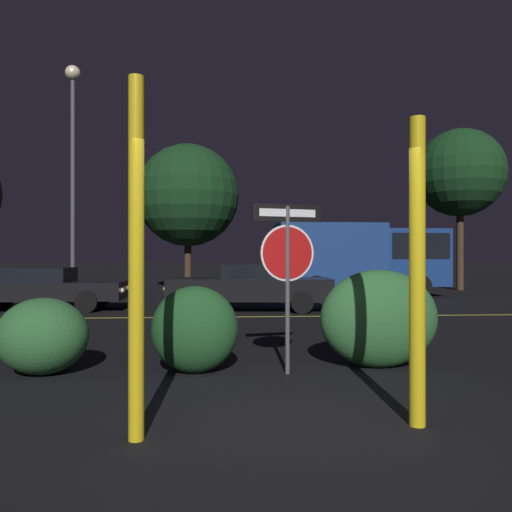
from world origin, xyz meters
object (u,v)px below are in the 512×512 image
at_px(passing_car_1, 42,288).
at_px(stop_sign, 287,253).
at_px(hedge_bush_2, 195,329).
at_px(passing_car_2, 251,286).
at_px(yellow_pole_left, 136,258).
at_px(hedge_bush_3, 379,319).
at_px(street_lamp, 73,137).
at_px(delivery_truck, 364,255).
at_px(tree_0, 460,173).
at_px(tree_2, 188,196).
at_px(hedge_bush_1, 43,336).
at_px(yellow_pole_right, 417,271).

bearing_deg(passing_car_1, stop_sign, 35.46).
bearing_deg(hedge_bush_2, passing_car_2, 81.30).
xyz_separation_m(yellow_pole_left, hedge_bush_3, (2.86, 2.53, -0.84)).
xyz_separation_m(hedge_bush_2, passing_car_1, (-4.79, 8.00, 0.06)).
height_order(yellow_pole_left, street_lamp, street_lamp).
xyz_separation_m(delivery_truck, tree_0, (5.34, 3.12, 3.74)).
relative_size(passing_car_2, tree_2, 0.72).
xyz_separation_m(hedge_bush_1, tree_2, (0.72, 16.22, 3.80)).
relative_size(passing_car_2, delivery_truck, 0.73).
relative_size(stop_sign, yellow_pole_right, 0.79).
bearing_deg(street_lamp, hedge_bush_2, -66.83).
bearing_deg(tree_0, delivery_truck, -149.75).
bearing_deg(tree_2, hedge_bush_1, -92.53).
xyz_separation_m(passing_car_2, tree_2, (-2.40, 8.74, 3.62)).
xyz_separation_m(hedge_bush_3, passing_car_1, (-7.30, 7.85, -0.04)).
distance_m(yellow_pole_right, delivery_truck, 14.93).
xyz_separation_m(yellow_pole_right, street_lamp, (-7.19, 14.03, 4.45)).
bearing_deg(hedge_bush_3, passing_car_1, 132.95).
distance_m(stop_sign, passing_car_1, 10.15).
distance_m(hedge_bush_2, passing_car_1, 9.32).
bearing_deg(passing_car_1, yellow_pole_right, 33.22).
distance_m(hedge_bush_1, delivery_truck, 14.52).
height_order(yellow_pole_right, delivery_truck, yellow_pole_right).
relative_size(yellow_pole_left, tree_2, 0.46).
bearing_deg(yellow_pole_right, hedge_bush_2, 134.12).
bearing_deg(yellow_pole_left, passing_car_2, 81.38).
bearing_deg(street_lamp, passing_car_2, -34.73).
distance_m(yellow_pole_left, hedge_bush_2, 2.58).
height_order(stop_sign, tree_2, tree_2).
bearing_deg(tree_2, hedge_bush_3, -76.87).
bearing_deg(passing_car_2, hedge_bush_2, 176.05).
bearing_deg(yellow_pole_right, yellow_pole_left, -175.63).
xyz_separation_m(yellow_pole_right, delivery_truck, (3.64, 14.48, 0.18)).
relative_size(passing_car_1, street_lamp, 0.55).
relative_size(hedge_bush_3, tree_0, 0.22).
xyz_separation_m(hedge_bush_1, street_lamp, (-3.10, 11.79, 5.34)).
bearing_deg(hedge_bush_1, yellow_pole_left, -56.30).
height_order(hedge_bush_1, passing_car_2, passing_car_2).
xyz_separation_m(yellow_pole_right, passing_car_1, (-6.91, 10.18, -0.76)).
xyz_separation_m(yellow_pole_left, passing_car_2, (1.50, 9.90, -0.84)).
distance_m(passing_car_1, tree_2, 9.72).
bearing_deg(delivery_truck, yellow_pole_right, -15.77).
distance_m(hedge_bush_2, tree_2, 16.74).
distance_m(yellow_pole_left, passing_car_2, 10.05).
xyz_separation_m(delivery_truck, street_lamp, (-10.83, -0.46, 4.27)).
relative_size(hedge_bush_3, passing_car_1, 0.35).
xyz_separation_m(street_lamp, tree_0, (16.17, 3.57, -0.53)).
relative_size(stop_sign, hedge_bush_3, 1.35).
distance_m(hedge_bush_1, hedge_bush_3, 4.48).
height_order(stop_sign, yellow_pole_left, yellow_pole_left).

